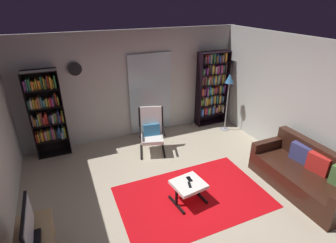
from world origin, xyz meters
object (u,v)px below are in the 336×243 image
Objects in this scene: bookshelf_near_tv at (47,112)px; bookshelf_near_sofa at (212,86)px; lounge_armchair at (152,129)px; floor_lamp_by_shelf at (229,84)px; leather_sofa at (305,175)px; television at (29,229)px; wall_clock at (75,69)px; tv_remote at (190,185)px; cell_phone at (189,179)px; ottoman at (188,186)px.

bookshelf_near_tv is 4.11m from bookshelf_near_sofa.
bookshelf_near_sofa is 2.21m from lounge_armchair.
leather_sofa is at bearing -91.37° from floor_lamp_by_shelf.
bookshelf_near_sofa is (4.40, 2.95, 0.36)m from television.
leather_sofa is at bearing -43.40° from wall_clock.
lounge_armchair is at bearing -174.86° from floor_lamp_by_shelf.
lounge_armchair is at bearing -32.66° from wall_clock.
bookshelf_near_sofa is at bearing 68.98° from tv_remote.
bookshelf_near_tv is at bearing 84.26° from television.
cell_phone is 0.48× the size of wall_clock.
floor_lamp_by_shelf reaches higher than leather_sofa.
wall_clock reaches higher than tv_remote.
bookshelf_near_tv is at bearing 172.72° from floor_lamp_by_shelf.
cell_phone is at bearing 80.17° from tv_remote.
tv_remote is (2.36, 0.29, -0.31)m from television.
ottoman is (2.37, 0.35, -0.39)m from television.
ottoman is at bearing -90.59° from lounge_armchair.
leather_sofa is (4.48, -0.19, -0.41)m from television.
leather_sofa is (4.19, -3.14, -0.72)m from bookshelf_near_tv.
lounge_armchair is at bearing -159.72° from bookshelf_near_sofa.
leather_sofa is 2.77m from floor_lamp_by_shelf.
television is at bearing -171.53° from ottoman.
leather_sofa is (0.08, -3.15, -0.77)m from bookshelf_near_sofa.
bookshelf_near_sofa is 3.49m from wall_clock.
lounge_armchair reaches higher than cell_phone.
tv_remote is (-2.13, 0.49, 0.09)m from leather_sofa.
leather_sofa is 13.23× the size of cell_phone.
leather_sofa is at bearing -48.92° from lounge_armchair.
tv_remote is at bearing 167.10° from leather_sofa.
ottoman is at bearing -123.11° from cell_phone.
cell_phone is at bearing -137.10° from floor_lamp_by_shelf.
tv_remote is (-0.01, -0.06, 0.08)m from ottoman.
floor_lamp_by_shelf reaches higher than television.
bookshelf_near_sofa reaches higher than lounge_armchair.
bookshelf_near_tv is 3.40m from ottoman.
television is 1.39× the size of ottoman.
bookshelf_near_sofa is (4.11, 0.01, 0.04)m from bookshelf_near_tv.
lounge_armchair is at bearing 131.08° from leather_sofa.
bookshelf_near_sofa is at bearing -2.41° from wall_clock.
bookshelf_near_tv is 1.89× the size of lounge_armchair.
television is at bearing -146.13° from bookshelf_near_sofa.
lounge_armchair is (-2.09, 2.40, 0.23)m from leather_sofa.
bookshelf_near_tv is 3.35× the size of ottoman.
bookshelf_near_sofa is 13.85× the size of tv_remote.
ottoman is 3.14m from floor_lamp_by_shelf.
wall_clock is at bearing 132.28° from tv_remote.
tv_remote is at bearing -90.96° from lounge_armchair.
bookshelf_near_sofa is at bearing 33.87° from television.
bookshelf_near_sofa is at bearing 91.49° from leather_sofa.
tv_remote is at bearing -52.17° from bookshelf_near_tv.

